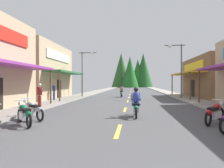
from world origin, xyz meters
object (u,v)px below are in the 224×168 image
at_px(streetlamp_left, 85,67).
at_px(rider_cruising_lead, 136,104).
at_px(pedestrian_waiting, 40,94).
at_px(motorcycle_parked_right_4, 215,113).
at_px(motorcycle_parked_left_4, 33,110).
at_px(streetlamp_right, 178,63).
at_px(motorcycle_parked_left_3, 24,114).
at_px(rider_cruising_trailing, 122,92).
at_px(pedestrian_strolling, 54,90).

xyz_separation_m(streetlamp_left, rider_cruising_lead, (6.02, -14.26, -3.01)).
bearing_deg(pedestrian_waiting, motorcycle_parked_right_4, 98.79).
xyz_separation_m(motorcycle_parked_left_4, rider_cruising_lead, (5.01, 1.41, 0.17)).
distance_m(streetlamp_right, rider_cruising_lead, 13.64).
bearing_deg(motorcycle_parked_left_3, streetlamp_right, -73.28).
bearing_deg(motorcycle_parked_left_4, pedestrian_waiting, -32.26).
bearing_deg(rider_cruising_trailing, streetlamp_right, -112.11).
bearing_deg(motorcycle_parked_left_3, pedestrian_waiting, -22.92).
xyz_separation_m(motorcycle_parked_left_4, rider_cruising_trailing, (3.41, 16.55, 0.17)).
distance_m(motorcycle_parked_left_3, pedestrian_waiting, 6.07).
distance_m(motorcycle_parked_right_4, pedestrian_waiting, 11.06).
height_order(streetlamp_left, motorcycle_parked_right_4, streetlamp_left).
bearing_deg(motorcycle_parked_right_4, rider_cruising_lead, 104.56).
distance_m(motorcycle_parked_right_4, rider_cruising_lead, 3.77).
relative_size(motorcycle_parked_left_4, rider_cruising_lead, 0.82).
distance_m(rider_cruising_lead, pedestrian_waiting, 7.30).
height_order(motorcycle_parked_right_4, pedestrian_strolling, pedestrian_strolling).
xyz_separation_m(streetlamp_left, pedestrian_strolling, (-1.86, -5.34, -2.63)).
bearing_deg(motorcycle_parked_right_4, rider_cruising_trailing, 56.33).
xyz_separation_m(streetlamp_right, motorcycle_parked_right_4, (-1.24, -14.00, -3.41)).
height_order(rider_cruising_trailing, pedestrian_waiting, pedestrian_waiting).
bearing_deg(streetlamp_left, pedestrian_waiting, -93.18).
xyz_separation_m(streetlamp_left, rider_cruising_trailing, (4.42, 0.89, -3.01)).
distance_m(motorcycle_parked_left_3, rider_cruising_trailing, 18.17).
bearing_deg(motorcycle_parked_left_4, motorcycle_parked_right_4, -144.02).
height_order(streetlamp_right, motorcycle_parked_right_4, streetlamp_right).
relative_size(streetlamp_left, motorcycle_parked_left_4, 3.14).
relative_size(streetlamp_left, pedestrian_strolling, 3.10).
height_order(motorcycle_parked_right_4, motorcycle_parked_left_4, same).
relative_size(streetlamp_right, pedestrian_strolling, 3.33).
relative_size(rider_cruising_lead, pedestrian_waiting, 1.22).
bearing_deg(rider_cruising_trailing, motorcycle_parked_left_3, 171.73).
height_order(motorcycle_parked_left_4, rider_cruising_lead, rider_cruising_lead).
bearing_deg(streetlamp_left, rider_cruising_trailing, 11.37).
distance_m(streetlamp_left, motorcycle_parked_right_4, 18.72).
distance_m(motorcycle_parked_left_4, rider_cruising_trailing, 16.90).
height_order(motorcycle_parked_right_4, rider_cruising_trailing, rider_cruising_trailing).
bearing_deg(rider_cruising_lead, motorcycle_parked_left_3, 120.12).
bearing_deg(streetlamp_left, motorcycle_parked_right_4, -59.26).
xyz_separation_m(motorcycle_parked_left_4, pedestrian_strolling, (-2.87, 10.33, 0.55)).
bearing_deg(rider_cruising_trailing, motorcycle_parked_left_4, 169.96).
bearing_deg(motorcycle_parked_right_4, pedestrian_strolling, 86.71).
xyz_separation_m(motorcycle_parked_left_3, rider_cruising_trailing, (3.11, 17.90, 0.17)).
bearing_deg(pedestrian_waiting, streetlamp_left, -149.91).
distance_m(streetlamp_right, pedestrian_strolling, 13.32).
distance_m(streetlamp_left, pedestrian_strolling, 6.23).
height_order(motorcycle_parked_left_3, rider_cruising_lead, rider_cruising_lead).
height_order(motorcycle_parked_left_3, rider_cruising_trailing, rider_cruising_trailing).
height_order(pedestrian_waiting, pedestrian_strolling, pedestrian_strolling).
bearing_deg(pedestrian_strolling, pedestrian_waiting, 55.73).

